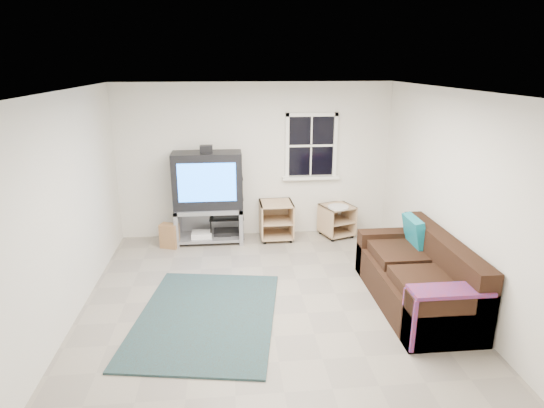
{
  "coord_description": "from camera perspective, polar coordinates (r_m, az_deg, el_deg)",
  "views": [
    {
      "loc": [
        -0.45,
        -5.23,
        2.9
      ],
      "look_at": [
        0.1,
        0.4,
        1.13
      ],
      "focal_mm": 30.0,
      "sensor_mm": 36.0,
      "label": 1
    }
  ],
  "objects": [
    {
      "name": "room",
      "position": [
        7.76,
        4.92,
        6.76
      ],
      "size": [
        4.6,
        4.62,
        4.6
      ],
      "color": "gray",
      "rests_on": "ground"
    },
    {
      "name": "tv_unit",
      "position": [
        7.51,
        -8.03,
        1.76
      ],
      "size": [
        1.11,
        0.56,
        1.64
      ],
      "color": "gray",
      "rests_on": "ground"
    },
    {
      "name": "av_rack",
      "position": [
        7.69,
        -5.73,
        -0.93
      ],
      "size": [
        0.57,
        0.41,
        1.14
      ],
      "color": "black",
      "rests_on": "ground"
    },
    {
      "name": "side_table_left",
      "position": [
        7.76,
        0.49,
        -1.84
      ],
      "size": [
        0.56,
        0.56,
        0.65
      ],
      "rotation": [
        0.0,
        0.0,
        0.02
      ],
      "color": "tan",
      "rests_on": "ground"
    },
    {
      "name": "side_table_right",
      "position": [
        7.94,
        8.02,
        -1.74
      ],
      "size": [
        0.64,
        0.64,
        0.58
      ],
      "rotation": [
        0.0,
        0.0,
        0.35
      ],
      "color": "tan",
      "rests_on": "ground"
    },
    {
      "name": "sofa",
      "position": [
        5.98,
        17.91,
        -8.92
      ],
      "size": [
        0.92,
        2.07,
        0.95
      ],
      "color": "black",
      "rests_on": "ground"
    },
    {
      "name": "shag_rug",
      "position": [
        5.61,
        -8.24,
        -13.8
      ],
      "size": [
        1.92,
        2.41,
        0.03
      ],
      "primitive_type": "cube",
      "rotation": [
        0.0,
        0.0,
        -0.16
      ],
      "color": "black",
      "rests_on": "ground"
    },
    {
      "name": "paper_bag",
      "position": [
        7.59,
        -12.75,
        -3.91
      ],
      "size": [
        0.32,
        0.27,
        0.4
      ],
      "primitive_type": "cube",
      "rotation": [
        0.0,
        0.0,
        -0.35
      ],
      "color": "olive",
      "rests_on": "ground"
    }
  ]
}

